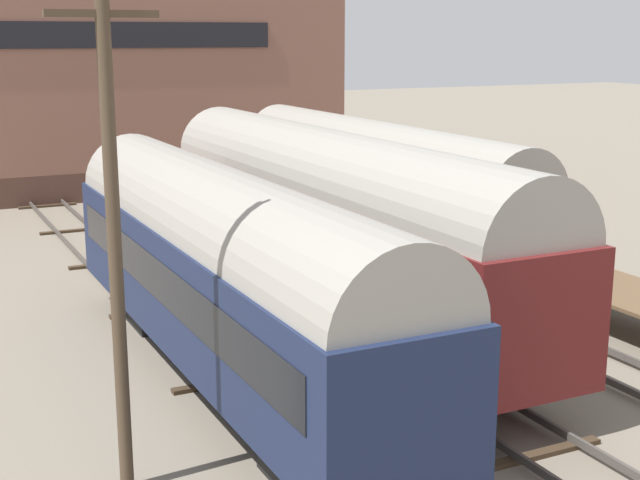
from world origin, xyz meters
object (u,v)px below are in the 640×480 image
object	(u,v)px
train_car_grey	(374,184)
utility_pole	(113,223)
person_worker	(472,415)
train_car_maroon	(331,215)
train_car_navy	(224,265)

from	to	relation	value
train_car_grey	utility_pole	world-z (taller)	utility_pole
train_car_grey	person_worker	bearing A→B (deg)	-112.58
train_car_maroon	train_car_navy	size ratio (longest dim) A/B	1.12
train_car_maroon	train_car_navy	world-z (taller)	train_car_maroon
utility_pole	train_car_grey	bearing A→B (deg)	45.45
train_car_navy	person_worker	bearing A→B (deg)	-65.95
person_worker	utility_pole	world-z (taller)	utility_pole
train_car_navy	utility_pole	xyz separation A→B (m)	(-3.25, -3.74, 1.96)
train_car_maroon	utility_pole	distance (m)	10.24
train_car_maroon	utility_pole	xyz separation A→B (m)	(-7.46, -6.80, 1.76)
train_car_maroon	train_car_grey	size ratio (longest dim) A/B	1.07
train_car_navy	utility_pole	size ratio (longest dim) A/B	1.73
train_car_navy	train_car_grey	bearing A→B (deg)	43.95
person_worker	utility_pole	distance (m)	7.25
person_worker	train_car_navy	bearing A→B (deg)	114.05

